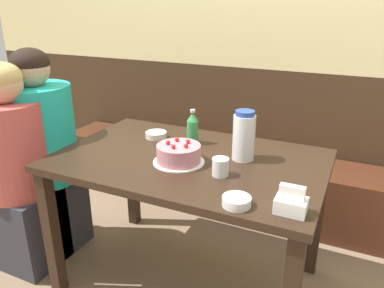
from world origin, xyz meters
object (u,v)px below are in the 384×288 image
(glass_water_tall, at_px, (221,167))
(person_teal_shirt, at_px, (18,174))
(soju_bottle, at_px, (193,128))
(napkin_holder, at_px, (291,203))
(bowl_rice_small, at_px, (237,201))
(person_pale_blue_shirt, at_px, (44,155))
(water_pitcher, at_px, (244,136))
(bench_seat, at_px, (239,182))
(birthday_cake, at_px, (179,154))
(bowl_soup_white, at_px, (156,135))

(glass_water_tall, height_order, person_teal_shirt, person_teal_shirt)
(soju_bottle, height_order, napkin_holder, soju_bottle)
(bowl_rice_small, bearing_deg, person_teal_shirt, 175.96)
(person_teal_shirt, bearing_deg, person_pale_blue_shirt, 90.00)
(water_pitcher, height_order, glass_water_tall, water_pitcher)
(bench_seat, height_order, person_pale_blue_shirt, person_pale_blue_shirt)
(soju_bottle, distance_m, person_teal_shirt, 0.96)
(napkin_holder, height_order, person_teal_shirt, person_teal_shirt)
(glass_water_tall, bearing_deg, birthday_cake, 168.73)
(water_pitcher, height_order, bowl_soup_white, water_pitcher)
(birthday_cake, distance_m, water_pitcher, 0.31)
(napkin_holder, distance_m, person_pale_blue_shirt, 1.46)
(bowl_rice_small, bearing_deg, glass_water_tall, 124.19)
(napkin_holder, distance_m, bowl_soup_white, 0.95)
(water_pitcher, bearing_deg, person_teal_shirt, -163.56)
(water_pitcher, relative_size, soju_bottle, 1.29)
(napkin_holder, distance_m, person_teal_shirt, 1.45)
(napkin_holder, xyz_separation_m, glass_water_tall, (-0.33, 0.18, 0.00))
(bowl_rice_small, bearing_deg, birthday_cake, 144.95)
(bowl_rice_small, relative_size, glass_water_tall, 1.38)
(bench_seat, bearing_deg, birthday_cake, -91.01)
(bowl_soup_white, bearing_deg, glass_water_tall, -30.96)
(water_pitcher, distance_m, napkin_holder, 0.50)
(person_pale_blue_shirt, bearing_deg, bowl_rice_small, -12.43)
(bench_seat, distance_m, person_pale_blue_shirt, 1.32)
(bowl_soup_white, relative_size, person_teal_shirt, 0.10)
(glass_water_tall, height_order, person_pale_blue_shirt, person_pale_blue_shirt)
(bowl_soup_white, relative_size, glass_water_tall, 1.49)
(birthday_cake, height_order, napkin_holder, same)
(water_pitcher, xyz_separation_m, glass_water_tall, (-0.03, -0.21, -0.08))
(glass_water_tall, bearing_deg, person_teal_shirt, -173.49)
(soju_bottle, distance_m, person_pale_blue_shirt, 0.89)
(person_teal_shirt, height_order, person_pale_blue_shirt, person_pale_blue_shirt)
(bowl_soup_white, xyz_separation_m, bowl_rice_small, (0.63, -0.51, 0.00))
(water_pitcher, relative_size, bowl_soup_white, 2.06)
(bowl_soup_white, bearing_deg, birthday_cake, -43.09)
(water_pitcher, distance_m, person_teal_shirt, 1.21)
(person_teal_shirt, bearing_deg, napkin_holder, -2.10)
(bowl_soup_white, height_order, glass_water_tall, glass_water_tall)
(birthday_cake, distance_m, glass_water_tall, 0.23)
(birthday_cake, bearing_deg, glass_water_tall, -11.27)
(bowl_soup_white, height_order, bowl_rice_small, bowl_rice_small)
(birthday_cake, distance_m, person_teal_shirt, 0.92)
(soju_bottle, xyz_separation_m, bowl_rice_small, (0.42, -0.51, -0.07))
(water_pitcher, relative_size, person_teal_shirt, 0.21)
(napkin_holder, relative_size, bowl_soup_white, 0.96)
(birthday_cake, height_order, person_pale_blue_shirt, person_pale_blue_shirt)
(water_pitcher, xyz_separation_m, bowl_rice_small, (0.11, -0.42, -0.10))
(bowl_soup_white, bearing_deg, bowl_rice_small, -38.65)
(napkin_holder, bearing_deg, water_pitcher, 127.80)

